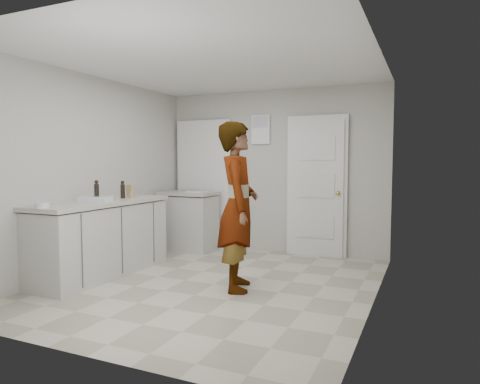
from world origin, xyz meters
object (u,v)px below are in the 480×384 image
at_px(cake_mix_box, 130,191).
at_px(egg_bowl, 42,205).
at_px(spice_jar, 131,196).
at_px(baking_dish, 96,199).
at_px(oil_cruet_a, 123,190).
at_px(oil_cruet_b, 97,191).
at_px(person, 238,206).

relative_size(cake_mix_box, egg_bowl, 1.15).
relative_size(spice_jar, baking_dish, 0.19).
relative_size(oil_cruet_a, oil_cruet_b, 0.90).
bearing_deg(baking_dish, oil_cruet_a, 86.57).
height_order(oil_cruet_a, baking_dish, oil_cruet_a).
bearing_deg(egg_bowl, cake_mix_box, 90.32).
relative_size(person, oil_cruet_a, 7.85).
distance_m(cake_mix_box, spice_jar, 0.23).
distance_m(oil_cruet_a, baking_dish, 0.47).
relative_size(person, egg_bowl, 12.67).
bearing_deg(oil_cruet_a, cake_mix_box, 101.03).
relative_size(spice_jar, oil_cruet_a, 0.32).
relative_size(oil_cruet_a, egg_bowl, 1.61).
distance_m(person, oil_cruet_a, 1.76).
bearing_deg(cake_mix_box, person, -2.83).
height_order(oil_cruet_b, baking_dish, oil_cruet_b).
distance_m(person, baking_dish, 1.79).
distance_m(oil_cruet_b, egg_bowl, 0.80).
xyz_separation_m(cake_mix_box, oil_cruet_a, (0.04, -0.20, 0.03)).
height_order(spice_jar, baking_dish, spice_jar).
bearing_deg(person, spice_jar, 58.93).
bearing_deg(oil_cruet_b, person, 7.68).
xyz_separation_m(cake_mix_box, egg_bowl, (0.01, -1.45, -0.06)).
relative_size(cake_mix_box, spice_jar, 2.25).
xyz_separation_m(person, egg_bowl, (-1.77, -1.03, 0.04)).
distance_m(person, egg_bowl, 2.05).
height_order(cake_mix_box, spice_jar, cake_mix_box).
height_order(person, baking_dish, person).
bearing_deg(person, oil_cruet_b, 75.36).
bearing_deg(person, baking_dish, 75.55).
xyz_separation_m(oil_cruet_a, egg_bowl, (-0.03, -1.25, -0.08)).
distance_m(spice_jar, oil_cruet_b, 0.51).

